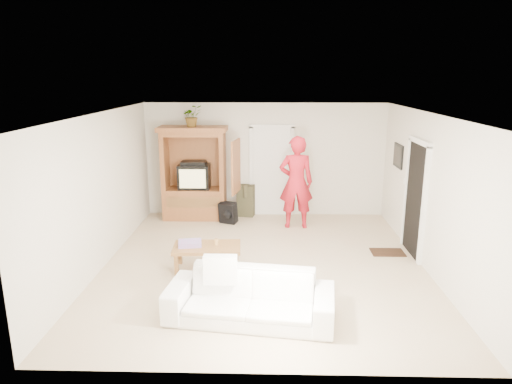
# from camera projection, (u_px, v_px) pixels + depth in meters

# --- Properties ---
(floor) EXTENTS (6.00, 6.00, 0.00)m
(floor) POSITION_uv_depth(u_px,v_px,m) (263.00, 264.00, 7.94)
(floor) COLOR tan
(floor) RESTS_ON ground
(ceiling) EXTENTS (6.00, 6.00, 0.00)m
(ceiling) POSITION_uv_depth(u_px,v_px,m) (264.00, 114.00, 7.29)
(ceiling) COLOR white
(ceiling) RESTS_ON floor
(wall_back) EXTENTS (5.50, 0.00, 5.50)m
(wall_back) POSITION_uv_depth(u_px,v_px,m) (265.00, 160.00, 10.52)
(wall_back) COLOR silver
(wall_back) RESTS_ON floor
(wall_front) EXTENTS (5.50, 0.00, 5.50)m
(wall_front) POSITION_uv_depth(u_px,v_px,m) (261.00, 265.00, 4.71)
(wall_front) COLOR silver
(wall_front) RESTS_ON floor
(wall_left) EXTENTS (0.00, 6.00, 6.00)m
(wall_left) POSITION_uv_depth(u_px,v_px,m) (101.00, 191.00, 7.69)
(wall_left) COLOR silver
(wall_left) RESTS_ON floor
(wall_right) EXTENTS (0.00, 6.00, 6.00)m
(wall_right) POSITION_uv_depth(u_px,v_px,m) (430.00, 193.00, 7.54)
(wall_right) COLOR silver
(wall_right) RESTS_ON floor
(armoire) EXTENTS (1.82, 1.14, 2.10)m
(armoire) POSITION_uv_depth(u_px,v_px,m) (195.00, 179.00, 10.33)
(armoire) COLOR brown
(armoire) RESTS_ON floor
(door_back) EXTENTS (0.85, 0.05, 2.04)m
(door_back) POSITION_uv_depth(u_px,v_px,m) (272.00, 172.00, 10.56)
(door_back) COLOR white
(door_back) RESTS_ON floor
(doorway_right) EXTENTS (0.05, 0.90, 2.04)m
(doorway_right) POSITION_uv_depth(u_px,v_px,m) (415.00, 200.00, 8.19)
(doorway_right) COLOR black
(doorway_right) RESTS_ON floor
(framed_picture) EXTENTS (0.03, 0.60, 0.48)m
(framed_picture) POSITION_uv_depth(u_px,v_px,m) (398.00, 156.00, 9.31)
(framed_picture) COLOR black
(framed_picture) RESTS_ON wall_right
(doormat) EXTENTS (0.60, 0.40, 0.02)m
(doormat) POSITION_uv_depth(u_px,v_px,m) (388.00, 252.00, 8.46)
(doormat) COLOR #382316
(doormat) RESTS_ON floor
(plant) EXTENTS (0.54, 0.52, 0.47)m
(plant) POSITION_uv_depth(u_px,v_px,m) (192.00, 116.00, 9.95)
(plant) COLOR #4C7238
(plant) RESTS_ON armoire
(man) EXTENTS (0.74, 0.50, 1.99)m
(man) POSITION_uv_depth(u_px,v_px,m) (296.00, 182.00, 9.66)
(man) COLOR red
(man) RESTS_ON floor
(sofa) EXTENTS (2.32, 1.16, 0.65)m
(sofa) POSITION_uv_depth(u_px,v_px,m) (250.00, 297.00, 6.09)
(sofa) COLOR white
(sofa) RESTS_ON floor
(coffee_table) EXTENTS (1.16, 0.68, 0.42)m
(coffee_table) POSITION_uv_depth(u_px,v_px,m) (207.00, 249.00, 7.67)
(coffee_table) COLOR olive
(coffee_table) RESTS_ON floor
(towel) EXTENTS (0.42, 0.34, 0.08)m
(towel) POSITION_uv_depth(u_px,v_px,m) (190.00, 243.00, 7.66)
(towel) COLOR #E74D95
(towel) RESTS_ON coffee_table
(candle) EXTENTS (0.08, 0.08, 0.10)m
(candle) POSITION_uv_depth(u_px,v_px,m) (216.00, 242.00, 7.69)
(candle) COLOR tan
(candle) RESTS_ON coffee_table
(backpack_black) EXTENTS (0.43, 0.34, 0.46)m
(backpack_black) POSITION_uv_depth(u_px,v_px,m) (228.00, 213.00, 10.10)
(backpack_black) COLOR black
(backpack_black) RESTS_ON floor
(backpack_olive) EXTENTS (0.43, 0.35, 0.73)m
(backpack_olive) POSITION_uv_depth(u_px,v_px,m) (246.00, 200.00, 10.62)
(backpack_olive) COLOR #47442B
(backpack_olive) RESTS_ON floor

